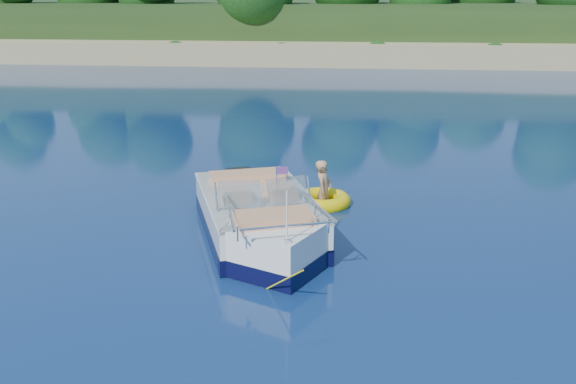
% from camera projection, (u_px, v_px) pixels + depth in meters
% --- Properties ---
extents(ground, '(160.00, 160.00, 0.00)m').
position_uv_depth(ground, '(390.00, 321.00, 9.98)').
color(ground, '#091740').
rests_on(ground, ground).
extents(shoreline, '(170.00, 59.00, 6.00)m').
position_uv_depth(shoreline, '(362.00, 28.00, 70.20)').
color(shoreline, tan).
rests_on(shoreline, ground).
extents(motorboat, '(3.37, 5.75, 2.00)m').
position_uv_depth(motorboat, '(261.00, 223.00, 13.06)').
color(motorboat, white).
rests_on(motorboat, ground).
extents(tow_tube, '(1.63, 1.63, 0.36)m').
position_uv_depth(tow_tube, '(322.00, 200.00, 15.41)').
color(tow_tube, yellow).
rests_on(tow_tube, ground).
extents(boy, '(0.51, 0.88, 1.62)m').
position_uv_depth(boy, '(324.00, 205.00, 15.41)').
color(boy, tan).
rests_on(boy, ground).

